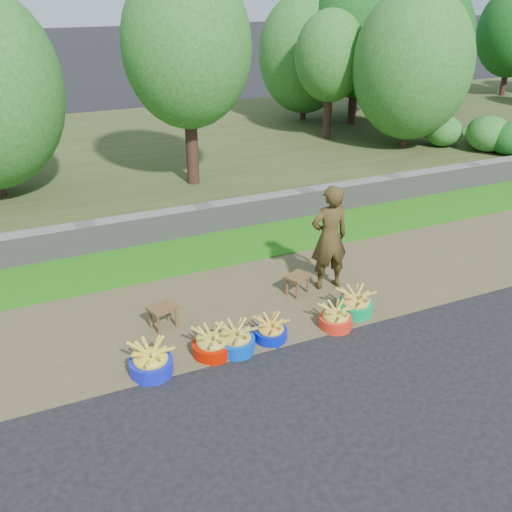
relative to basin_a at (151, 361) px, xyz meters
name	(u,v)px	position (x,y,z in m)	size (l,w,h in m)	color
ground_plane	(304,341)	(2.08, -0.17, -0.18)	(120.00, 120.00, 0.00)	black
dirt_shoulder	(266,299)	(2.08, 1.08, -0.17)	(80.00, 2.50, 0.02)	brown
grass_verge	(220,248)	(2.08, 3.08, -0.16)	(80.00, 1.50, 0.04)	#247012
retaining_wall	(204,219)	(2.08, 3.93, 0.09)	(80.00, 0.35, 0.55)	slate
earth_bank	(142,156)	(2.08, 8.83, 0.07)	(80.00, 10.00, 0.50)	#3D4821
vegetation	(377,52)	(8.70, 8.00, 2.46)	(33.44, 7.88, 4.38)	#311D16
basin_a	(151,361)	(0.00, 0.00, 0.00)	(0.55, 0.55, 0.41)	#111DC1
basin_b	(212,344)	(0.83, 0.05, -0.01)	(0.51, 0.51, 0.38)	#BB1300
basin_c	(236,339)	(1.15, 0.02, -0.01)	(0.51, 0.51, 0.38)	#003FD7
basin_d	(271,330)	(1.68, 0.05, -0.03)	(0.46, 0.46, 0.34)	#0518B8
basin_e	(336,318)	(2.65, -0.04, -0.03)	(0.47, 0.47, 0.35)	red
basin_f	(355,303)	(3.10, 0.16, -0.01)	(0.53, 0.53, 0.39)	#01924B
stool_left	(163,311)	(0.42, 0.93, 0.10)	(0.45, 0.39, 0.34)	brown
stool_right	(298,279)	(2.59, 1.01, 0.09)	(0.45, 0.41, 0.32)	brown
vendor_woman	(329,238)	(3.13, 1.03, 0.68)	(0.62, 0.41, 1.69)	black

